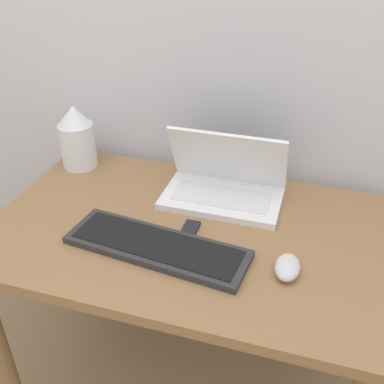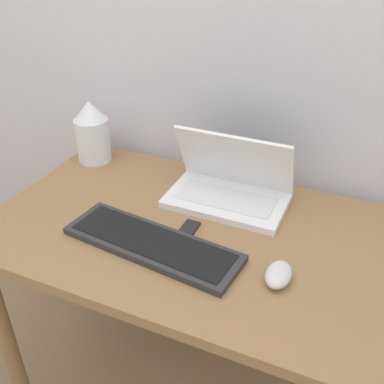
% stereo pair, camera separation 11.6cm
% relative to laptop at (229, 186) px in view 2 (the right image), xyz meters
% --- Properties ---
extents(desk, '(1.06, 0.65, 0.71)m').
position_rel_laptop_xyz_m(desk, '(-0.06, -0.18, -0.15)').
color(desk, olive).
rests_on(desk, ground_plane).
extents(laptop, '(0.34, 0.21, 0.21)m').
position_rel_laptop_xyz_m(laptop, '(0.00, 0.00, 0.00)').
color(laptop, white).
rests_on(laptop, desk).
extents(keyboard, '(0.48, 0.20, 0.02)m').
position_rel_laptop_xyz_m(keyboard, '(-0.10, -0.29, -0.04)').
color(keyboard, '#2D2D2D').
rests_on(keyboard, desk).
extents(mouse, '(0.06, 0.09, 0.04)m').
position_rel_laptop_xyz_m(mouse, '(0.22, -0.28, -0.03)').
color(mouse, silver).
rests_on(mouse, desk).
extents(vase, '(0.11, 0.11, 0.21)m').
position_rel_laptop_xyz_m(vase, '(-0.50, 0.05, 0.06)').
color(vase, white).
rests_on(vase, desk).
extents(mp3_player, '(0.04, 0.06, 0.01)m').
position_rel_laptop_xyz_m(mp3_player, '(-0.05, -0.18, -0.04)').
color(mp3_player, black).
rests_on(mp3_player, desk).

